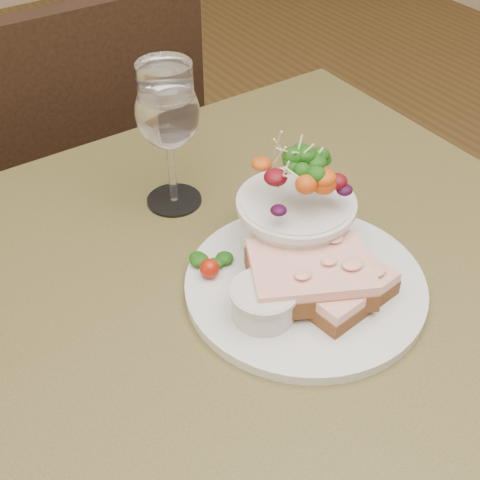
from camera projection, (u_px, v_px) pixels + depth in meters
cafe_table at (267, 358)px, 0.79m from camera, size 0.80×0.80×0.75m
chair_far at (84, 255)px, 1.47m from camera, size 0.42×0.42×0.90m
dinner_plate at (305, 285)px, 0.73m from camera, size 0.26×0.26×0.01m
sandwich_front at (342, 287)px, 0.70m from camera, size 0.11×0.09×0.03m
sandwich_back at (310, 274)px, 0.70m from camera, size 0.15×0.14×0.03m
ramekin at (264, 301)px, 0.67m from camera, size 0.06×0.06×0.04m
salad_bowl at (296, 201)px, 0.74m from camera, size 0.12×0.12×0.13m
garnish at (214, 264)px, 0.73m from camera, size 0.05×0.04×0.02m
wine_glass at (168, 116)px, 0.78m from camera, size 0.08×0.08×0.18m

